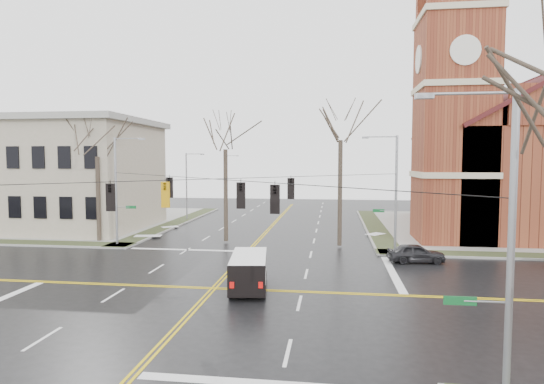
# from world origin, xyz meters

# --- Properties ---
(ground) EXTENTS (120.00, 120.00, 0.00)m
(ground) POSITION_xyz_m (0.00, 0.00, 0.00)
(ground) COLOR black
(ground) RESTS_ON ground
(sidewalks) EXTENTS (80.00, 80.00, 0.17)m
(sidewalks) POSITION_xyz_m (0.00, 0.00, 0.08)
(sidewalks) COLOR gray
(sidewalks) RESTS_ON ground
(road_markings) EXTENTS (100.00, 100.00, 0.01)m
(road_markings) POSITION_xyz_m (0.00, 0.00, 0.01)
(road_markings) COLOR gold
(road_markings) RESTS_ON ground
(church) EXTENTS (24.28, 27.48, 27.50)m
(church) POSITION_xyz_m (24.76, 24.78, 8.43)
(church) COLOR maroon
(church) RESTS_ON ground
(civic_building_a) EXTENTS (18.00, 14.00, 11.00)m
(civic_building_a) POSITION_xyz_m (-22.00, 20.00, 5.50)
(civic_building_a) COLOR #9F977E
(civic_building_a) RESTS_ON ground
(signal_pole_ne) EXTENTS (2.75, 0.22, 9.00)m
(signal_pole_ne) POSITION_xyz_m (11.32, 11.50, 4.95)
(signal_pole_ne) COLOR gray
(signal_pole_ne) RESTS_ON ground
(signal_pole_nw) EXTENTS (2.75, 0.22, 9.00)m
(signal_pole_nw) POSITION_xyz_m (-11.32, 11.50, 4.95)
(signal_pole_nw) COLOR gray
(signal_pole_nw) RESTS_ON ground
(signal_pole_se) EXTENTS (2.75, 0.22, 9.00)m
(signal_pole_se) POSITION_xyz_m (11.32, -11.50, 4.95)
(signal_pole_se) COLOR gray
(signal_pole_se) RESTS_ON ground
(span_wires) EXTENTS (23.02, 23.02, 0.03)m
(span_wires) POSITION_xyz_m (0.00, 0.00, 6.20)
(span_wires) COLOR black
(span_wires) RESTS_ON ground
(traffic_signals) EXTENTS (8.21, 8.26, 1.30)m
(traffic_signals) POSITION_xyz_m (-0.00, -0.67, 5.45)
(traffic_signals) COLOR black
(traffic_signals) RESTS_ON ground
(streetlight_north_a) EXTENTS (2.30, 0.20, 8.00)m
(streetlight_north_a) POSITION_xyz_m (-10.65, 28.00, 4.47)
(streetlight_north_a) COLOR gray
(streetlight_north_a) RESTS_ON ground
(streetlight_north_b) EXTENTS (2.30, 0.20, 8.00)m
(streetlight_north_b) POSITION_xyz_m (-10.65, 48.00, 4.47)
(streetlight_north_b) COLOR gray
(streetlight_north_b) RESTS_ON ground
(cargo_van) EXTENTS (2.61, 5.25, 1.92)m
(cargo_van) POSITION_xyz_m (1.97, 0.32, 1.13)
(cargo_van) COLOR white
(cargo_van) RESTS_ON ground
(parked_car_a) EXTENTS (4.09, 1.96, 1.35)m
(parked_car_a) POSITION_xyz_m (12.52, 8.26, 0.67)
(parked_car_a) COLOR black
(parked_car_a) RESTS_ON ground
(tree_nw_far) EXTENTS (4.00, 4.00, 11.12)m
(tree_nw_far) POSITION_xyz_m (-13.84, 12.84, 8.05)
(tree_nw_far) COLOR #31271F
(tree_nw_far) RESTS_ON ground
(tree_nw_near) EXTENTS (4.00, 4.00, 12.06)m
(tree_nw_near) POSITION_xyz_m (-2.64, 14.08, 8.72)
(tree_nw_near) COLOR #31271F
(tree_nw_near) RESTS_ON ground
(tree_ne) EXTENTS (4.00, 4.00, 13.11)m
(tree_ne) POSITION_xyz_m (7.23, 13.29, 9.47)
(tree_ne) COLOR #31271F
(tree_ne) RESTS_ON ground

